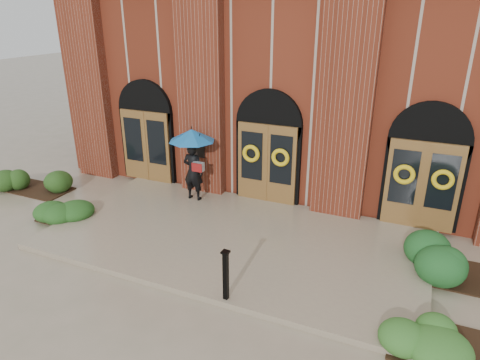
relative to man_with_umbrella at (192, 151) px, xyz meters
The scene contains 8 objects.
ground 3.38m from the man_with_umbrella, 41.20° to the right, with size 90.00×90.00×0.00m, color gray.
landing 3.26m from the man_with_umbrella, 38.88° to the right, with size 10.00×5.30×0.15m, color gray.
church_building 7.42m from the man_with_umbrella, 72.53° to the left, with size 16.20×12.53×7.00m.
man_with_umbrella is the anchor object (origin of this frame).
metal_post 5.38m from the man_with_umbrella, 53.46° to the right, with size 0.17×0.17×1.16m.
hedge_wall_left 6.14m from the man_with_umbrella, 167.69° to the right, with size 2.65×1.06×0.68m, color #224316.
hedge_front_left 4.05m from the man_with_umbrella, 141.29° to the right, with size 1.46×1.25×0.51m, color #204B19.
hedge_front_right 8.32m from the man_with_umbrella, 27.41° to the right, with size 1.49×1.28×0.53m, color #2F6022.
Camera 1 is at (4.26, -9.11, 5.90)m, focal length 32.00 mm.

